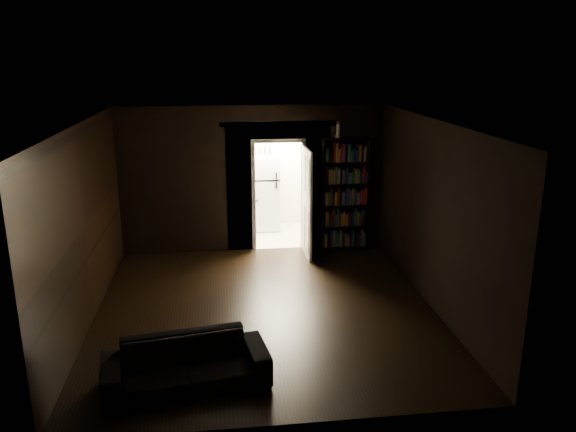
% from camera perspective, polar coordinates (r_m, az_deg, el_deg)
% --- Properties ---
extents(ground, '(5.50, 5.50, 0.00)m').
position_cam_1_polar(ground, '(8.57, -2.28, -9.47)').
color(ground, black).
rests_on(ground, ground).
extents(room_walls, '(5.02, 5.61, 2.84)m').
position_cam_1_polar(room_walls, '(9.03, -3.05, 3.18)').
color(room_walls, black).
rests_on(room_walls, ground).
extents(kitchen_alcove, '(2.20, 1.80, 2.60)m').
position_cam_1_polar(kitchen_alcove, '(11.89, -1.55, 4.02)').
color(kitchen_alcove, '#AFA898').
rests_on(kitchen_alcove, ground).
extents(sofa, '(1.98, 1.10, 0.72)m').
position_cam_1_polar(sofa, '(6.73, -10.34, -13.89)').
color(sofa, black).
rests_on(sofa, ground).
extents(bookshelf, '(0.95, 0.63, 2.20)m').
position_cam_1_polar(bookshelf, '(10.88, 5.72, 2.21)').
color(bookshelf, black).
rests_on(bookshelf, ground).
extents(refrigerator, '(0.77, 0.72, 1.65)m').
position_cam_1_polar(refrigerator, '(12.19, -2.68, 2.46)').
color(refrigerator, white).
rests_on(refrigerator, ground).
extents(door, '(0.07, 0.85, 2.05)m').
position_cam_1_polar(door, '(10.49, 1.92, 1.33)').
color(door, silver).
rests_on(door, ground).
extents(figurine, '(0.12, 0.12, 0.31)m').
position_cam_1_polar(figurine, '(10.57, 5.10, 8.73)').
color(figurine, silver).
rests_on(figurine, bookshelf).
extents(bottles, '(0.58, 0.11, 0.23)m').
position_cam_1_polar(bottles, '(11.94, -3.06, 6.77)').
color(bottles, black).
rests_on(bottles, refrigerator).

